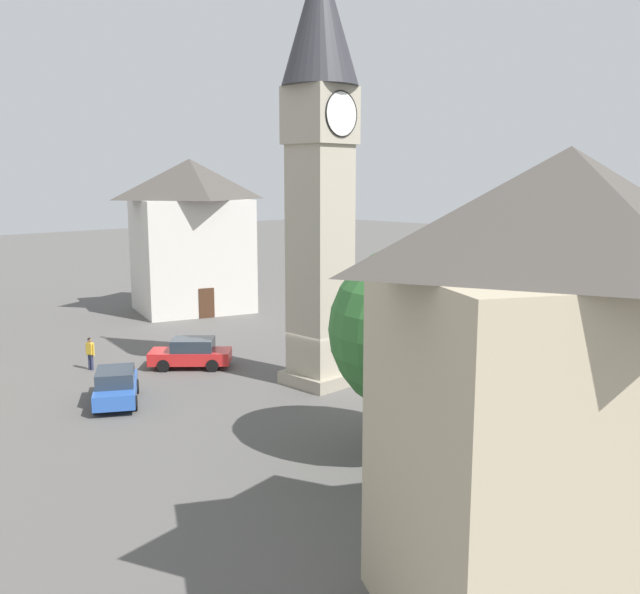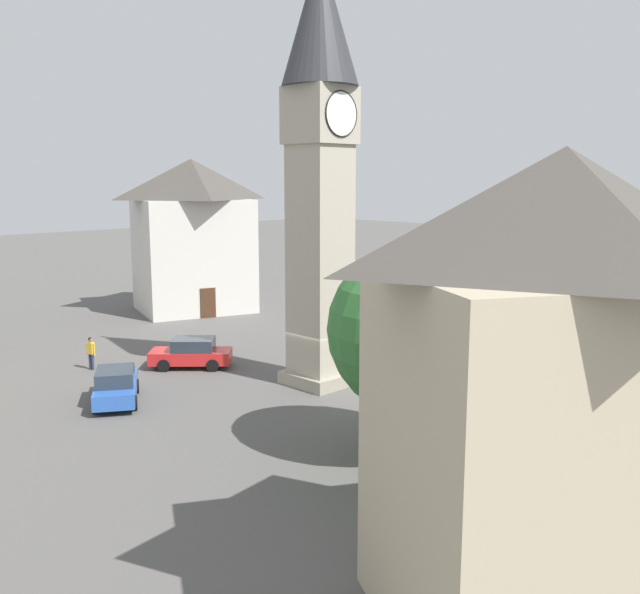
# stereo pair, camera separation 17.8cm
# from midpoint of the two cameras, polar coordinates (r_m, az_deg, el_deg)

# --- Properties ---
(ground_plane) EXTENTS (200.00, 200.00, 0.00)m
(ground_plane) POSITION_cam_midpoint_polar(r_m,az_deg,el_deg) (33.56, -0.15, -7.03)
(ground_plane) COLOR #565451
(clock_tower) EXTENTS (3.47, 3.47, 19.66)m
(clock_tower) POSITION_cam_midpoint_polar(r_m,az_deg,el_deg) (32.20, -0.16, 12.95)
(clock_tower) COLOR gray
(clock_tower) RESTS_ON ground
(car_blue_kerb) EXTENTS (4.37, 3.70, 1.53)m
(car_blue_kerb) POSITION_cam_midpoint_polar(r_m,az_deg,el_deg) (39.40, 7.44, -3.44)
(car_blue_kerb) COLOR red
(car_blue_kerb) RESTS_ON ground
(car_silver_kerb) EXTENTS (4.41, 3.54, 1.53)m
(car_silver_kerb) POSITION_cam_midpoint_polar(r_m,az_deg,el_deg) (36.83, 18.78, -4.81)
(car_silver_kerb) COLOR silver
(car_silver_kerb) RESTS_ON ground
(car_red_corner) EXTENTS (3.24, 4.46, 1.53)m
(car_red_corner) POSITION_cam_midpoint_polar(r_m,az_deg,el_deg) (30.02, 21.56, -8.23)
(car_red_corner) COLOR #2D5BB7
(car_red_corner) RESTS_ON ground
(car_white_side) EXTENTS (3.62, 4.39, 1.53)m
(car_white_side) POSITION_cam_midpoint_polar(r_m,az_deg,el_deg) (31.78, -16.42, -6.96)
(car_white_side) COLOR #2D5BB7
(car_white_side) RESTS_ON ground
(car_black_far) EXTENTS (4.13, 4.09, 1.53)m
(car_black_far) POSITION_cam_midpoint_polar(r_m,az_deg,el_deg) (36.67, -10.59, -4.51)
(car_black_far) COLOR red
(car_black_far) RESTS_ON ground
(pedestrian) EXTENTS (0.32, 0.54, 1.69)m
(pedestrian) POSITION_cam_midpoint_polar(r_m,az_deg,el_deg) (37.45, -18.32, -4.16)
(pedestrian) COLOR #2D3351
(pedestrian) RESTS_ON ground
(tree) EXTENTS (5.87, 5.87, 7.49)m
(tree) POSITION_cam_midpoint_polar(r_m,az_deg,el_deg) (24.06, 7.46, -2.64)
(tree) COLOR brown
(tree) RESTS_ON ground
(building_shop_left) EXTENTS (9.78, 8.92, 10.98)m
(building_shop_left) POSITION_cam_midpoint_polar(r_m,az_deg,el_deg) (51.80, -10.51, 5.03)
(building_shop_left) COLOR beige
(building_shop_left) RESTS_ON ground
(building_terrace_right) EXTENTS (8.87, 8.41, 10.25)m
(building_terrace_right) POSITION_cam_midpoint_polar(r_m,az_deg,el_deg) (15.37, 18.41, -7.57)
(building_terrace_right) COLOR tan
(building_terrace_right) RESTS_ON ground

